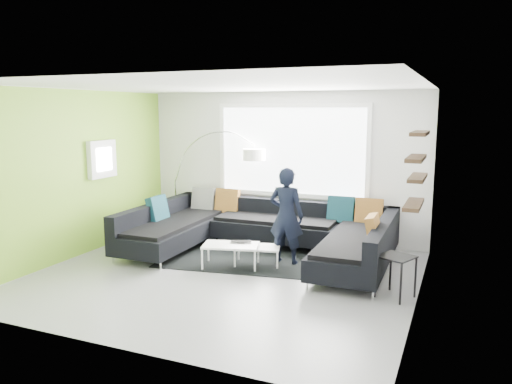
# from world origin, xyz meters

# --- Properties ---
(ground) EXTENTS (5.50, 5.50, 0.00)m
(ground) POSITION_xyz_m (0.00, 0.00, 0.00)
(ground) COLOR gray
(ground) RESTS_ON ground
(room_shell) EXTENTS (5.54, 5.04, 2.82)m
(room_shell) POSITION_xyz_m (0.04, 0.21, 1.81)
(room_shell) COLOR silver
(room_shell) RESTS_ON ground
(sectional_sofa) EXTENTS (4.31, 2.71, 0.92)m
(sectional_sofa) POSITION_xyz_m (0.12, 1.09, 0.41)
(sectional_sofa) COLOR black
(sectional_sofa) RESTS_ON ground
(rug) EXTENTS (2.74, 2.17, 0.01)m
(rug) POSITION_xyz_m (-0.19, 0.97, 0.01)
(rug) COLOR black
(rug) RESTS_ON ground
(coffee_table) EXTENTS (1.25, 0.93, 0.37)m
(coffee_table) POSITION_xyz_m (0.07, 0.55, 0.18)
(coffee_table) COLOR silver
(coffee_table) RESTS_ON ground
(arc_lamp) EXTENTS (1.93, 0.64, 2.05)m
(arc_lamp) POSITION_xyz_m (-2.19, 2.18, 1.03)
(arc_lamp) COLOR white
(arc_lamp) RESTS_ON ground
(side_table) EXTENTS (0.54, 0.54, 0.57)m
(side_table) POSITION_xyz_m (2.47, 0.10, 0.28)
(side_table) COLOR black
(side_table) RESTS_ON ground
(person) EXTENTS (0.57, 0.38, 1.56)m
(person) POSITION_xyz_m (0.63, 0.97, 0.78)
(person) COLOR black
(person) RESTS_ON ground
(laptop) EXTENTS (0.48, 0.45, 0.03)m
(laptop) POSITION_xyz_m (0.02, 0.55, 0.38)
(laptop) COLOR black
(laptop) RESTS_ON coffee_table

